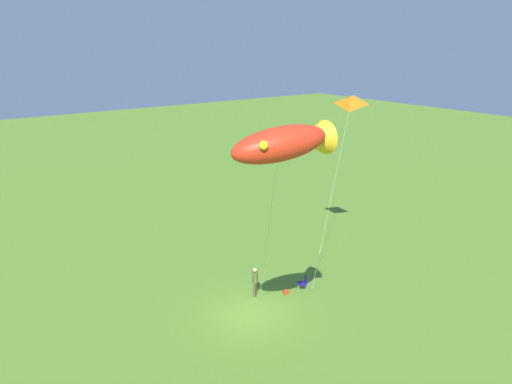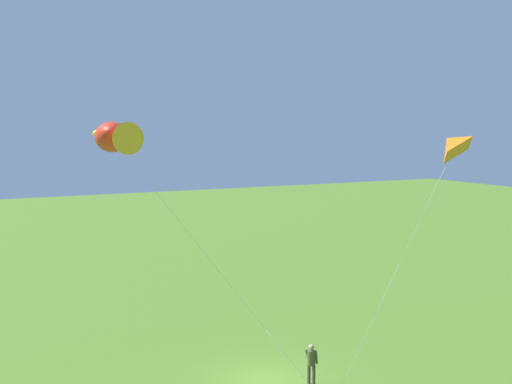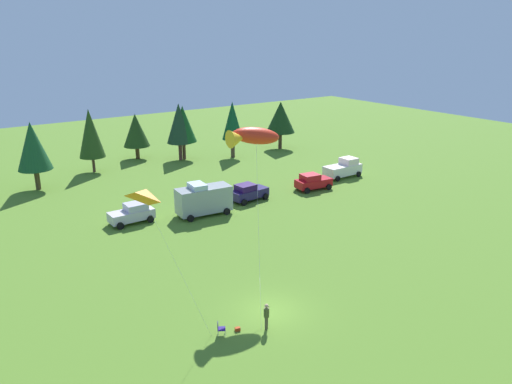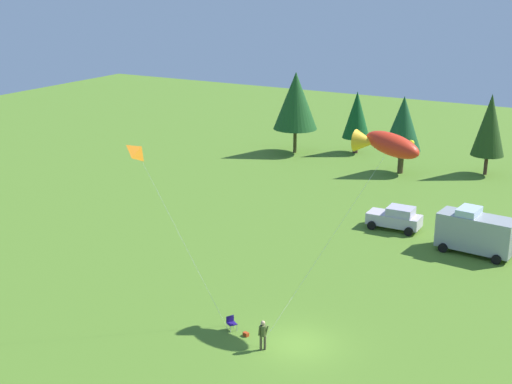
% 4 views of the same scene
% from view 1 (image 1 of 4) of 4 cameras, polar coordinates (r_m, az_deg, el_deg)
% --- Properties ---
extents(ground_plane, '(160.00, 160.00, 0.00)m').
position_cam_1_polar(ground_plane, '(27.05, -0.76, -13.90)').
color(ground_plane, '#517A25').
extents(person_kite_flyer, '(0.55, 0.49, 1.74)m').
position_cam_1_polar(person_kite_flyer, '(28.35, -0.14, -9.98)').
color(person_kite_flyer, brown).
rests_on(person_kite_flyer, ground).
extents(folding_chair, '(0.66, 0.66, 0.82)m').
position_cam_1_polar(folding_chair, '(29.36, 5.45, -10.23)').
color(folding_chair, navy).
rests_on(folding_chair, ground).
extents(backpack_on_grass, '(0.37, 0.30, 0.22)m').
position_cam_1_polar(backpack_on_grass, '(29.04, 3.44, -11.35)').
color(backpack_on_grass, '#B03814').
rests_on(backpack_on_grass, ground).
extents(kite_large_fish, '(6.47, 8.27, 11.30)m').
position_cam_1_polar(kite_large_fish, '(17.56, 3.65, 5.62)').
color(kite_large_fish, red).
rests_on(kite_large_fish, ground).
extents(kite_delta_orange, '(5.01, 2.70, 10.83)m').
position_cam_1_polar(kite_delta_orange, '(30.66, 10.66, 10.01)').
color(kite_delta_orange, orange).
rests_on(kite_delta_orange, ground).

